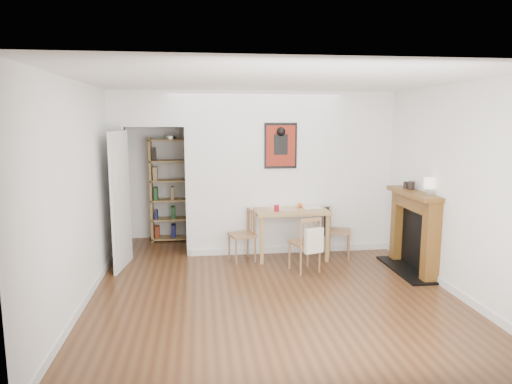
{
  "coord_description": "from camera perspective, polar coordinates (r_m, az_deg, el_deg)",
  "views": [
    {
      "loc": [
        -0.88,
        -5.77,
        2.16
      ],
      "look_at": [
        -0.08,
        0.6,
        1.14
      ],
      "focal_mm": 32.0,
      "sensor_mm": 36.0,
      "label": 1
    }
  ],
  "objects": [
    {
      "name": "dining_table",
      "position": [
        7.17,
        4.39,
        -2.91
      ],
      "size": [
        1.13,
        0.72,
        0.77
      ],
      "color": "#9E7A49",
      "rests_on": "ground"
    },
    {
      "name": "orange_fruit",
      "position": [
        7.31,
        5.52,
        -1.64
      ],
      "size": [
        0.07,
        0.07,
        0.07
      ],
      "primitive_type": "sphere",
      "color": "#F0570C",
      "rests_on": "dining_table"
    },
    {
      "name": "chair_front",
      "position": [
        6.59,
        6.15,
        -6.4
      ],
      "size": [
        0.51,
        0.54,
        0.81
      ],
      "color": "#946C44",
      "rests_on": "ground"
    },
    {
      "name": "mantel_lamp",
      "position": [
        6.53,
        20.84,
        0.92
      ],
      "size": [
        0.15,
        0.15,
        0.23
      ],
      "color": "silver",
      "rests_on": "fireplace"
    },
    {
      "name": "ground",
      "position": [
        6.22,
        1.47,
        -11.27
      ],
      "size": [
        5.2,
        5.2,
        0.0
      ],
      "primitive_type": "plane",
      "color": "#54341B",
      "rests_on": "ground"
    },
    {
      "name": "placemat",
      "position": [
        7.16,
        3.18,
        -2.12
      ],
      "size": [
        0.43,
        0.32,
        0.0
      ],
      "primitive_type": "cube",
      "rotation": [
        0.0,
        0.0,
        -0.01
      ],
      "color": "beige",
      "rests_on": "dining_table"
    },
    {
      "name": "chair_right",
      "position": [
        7.41,
        10.22,
        -4.78
      ],
      "size": [
        0.53,
        0.49,
        0.78
      ],
      "color": "#946C44",
      "rests_on": "ground"
    },
    {
      "name": "chair_left",
      "position": [
        7.02,
        -1.77,
        -5.46
      ],
      "size": [
        0.49,
        0.49,
        0.8
      ],
      "color": "#946C44",
      "rests_on": "ground"
    },
    {
      "name": "red_glass",
      "position": [
        6.98,
        2.59,
        -2.03
      ],
      "size": [
        0.08,
        0.08,
        0.1
      ],
      "primitive_type": "cylinder",
      "color": "maroon",
      "rests_on": "dining_table"
    },
    {
      "name": "bookshelf",
      "position": [
        8.28,
        -10.4,
        0.21
      ],
      "size": [
        0.78,
        0.31,
        1.84
      ],
      "color": "#9E7A49",
      "rests_on": "ground"
    },
    {
      "name": "room_shell",
      "position": [
        7.23,
        0.7,
        2.21
      ],
      "size": [
        5.2,
        5.2,
        5.2
      ],
      "color": "silver",
      "rests_on": "ground"
    },
    {
      "name": "ceramic_jar_a",
      "position": [
        6.94,
        18.83,
        0.78
      ],
      "size": [
        0.1,
        0.1,
        0.12
      ],
      "primitive_type": "cylinder",
      "color": "black",
      "rests_on": "fireplace"
    },
    {
      "name": "ceramic_jar_b",
      "position": [
        7.04,
        18.26,
        0.85
      ],
      "size": [
        0.08,
        0.08,
        0.1
      ],
      "primitive_type": "cylinder",
      "color": "black",
      "rests_on": "fireplace"
    },
    {
      "name": "fireplace",
      "position": [
        6.91,
        19.2,
        -4.36
      ],
      "size": [
        0.45,
        1.25,
        1.16
      ],
      "color": "brown",
      "rests_on": "ground"
    },
    {
      "name": "notebook",
      "position": [
        7.31,
        6.98,
        -1.92
      ],
      "size": [
        0.3,
        0.23,
        0.01
      ],
      "primitive_type": "cube",
      "rotation": [
        0.0,
        0.0,
        0.08
      ],
      "color": "silver",
      "rests_on": "dining_table"
    }
  ]
}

